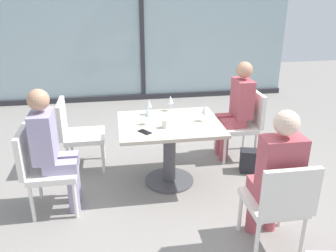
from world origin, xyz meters
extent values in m
plane|color=gray|center=(0.00, 0.00, 0.00)|extent=(12.00, 12.00, 0.00)
cube|color=#9DB7BC|center=(0.00, 3.20, 1.35)|extent=(5.64, 0.03, 2.70)
cube|color=#2D2D33|center=(0.00, 3.17, 1.35)|extent=(0.08, 0.06, 2.70)
cube|color=#2D2D33|center=(0.00, 3.17, 0.05)|extent=(5.64, 0.10, 0.10)
cube|color=#BCB29E|center=(0.00, 0.00, 0.71)|extent=(1.10, 0.89, 0.04)
cylinder|color=#4C4C51|center=(0.00, 0.00, 0.35)|extent=(0.14, 0.14, 0.69)
cylinder|color=#4C4C51|center=(0.00, 0.00, 0.01)|extent=(0.56, 0.56, 0.02)
cube|color=silver|center=(0.70, -1.17, 0.42)|extent=(0.46, 0.46, 0.06)
cube|color=silver|center=(0.70, -1.42, 0.66)|extent=(0.46, 0.05, 0.42)
cylinder|color=silver|center=(0.90, -0.97, 0.20)|extent=(0.04, 0.04, 0.39)
cylinder|color=silver|center=(0.50, -0.97, 0.20)|extent=(0.04, 0.04, 0.39)
cylinder|color=silver|center=(0.90, -1.37, 0.20)|extent=(0.04, 0.04, 0.39)
cylinder|color=silver|center=(0.50, -1.37, 0.20)|extent=(0.04, 0.04, 0.39)
cube|color=silver|center=(0.95, 0.50, 0.42)|extent=(0.46, 0.46, 0.06)
cube|color=silver|center=(1.20, 0.50, 0.66)|extent=(0.05, 0.46, 0.42)
cylinder|color=silver|center=(0.75, 0.70, 0.20)|extent=(0.04, 0.04, 0.39)
cylinder|color=silver|center=(0.75, 0.30, 0.20)|extent=(0.04, 0.04, 0.39)
cylinder|color=silver|center=(1.15, 0.70, 0.20)|extent=(0.04, 0.04, 0.39)
cylinder|color=silver|center=(1.15, 0.30, 0.20)|extent=(0.04, 0.04, 0.39)
cube|color=silver|center=(-1.21, -0.33, 0.42)|extent=(0.46, 0.46, 0.06)
cube|color=silver|center=(-1.46, -0.33, 0.66)|extent=(0.05, 0.46, 0.42)
cylinder|color=silver|center=(-1.01, -0.53, 0.20)|extent=(0.04, 0.04, 0.39)
cylinder|color=silver|center=(-1.01, -0.13, 0.20)|extent=(0.04, 0.04, 0.39)
cylinder|color=silver|center=(-1.41, -0.53, 0.20)|extent=(0.04, 0.04, 0.39)
cylinder|color=silver|center=(-1.41, -0.13, 0.20)|extent=(0.04, 0.04, 0.39)
cube|color=silver|center=(-0.95, 0.50, 0.42)|extent=(0.46, 0.46, 0.06)
cube|color=silver|center=(-1.20, 0.50, 0.66)|extent=(0.05, 0.46, 0.42)
cylinder|color=silver|center=(-0.75, 0.30, 0.20)|extent=(0.04, 0.04, 0.39)
cylinder|color=silver|center=(-0.75, 0.70, 0.20)|extent=(0.04, 0.04, 0.39)
cylinder|color=silver|center=(-1.15, 0.30, 0.20)|extent=(0.04, 0.04, 0.39)
cylinder|color=silver|center=(-1.15, 0.70, 0.20)|extent=(0.04, 0.04, 0.39)
cylinder|color=#B24C56|center=(0.79, -0.99, 0.23)|extent=(0.11, 0.11, 0.45)
cube|color=#B24C56|center=(0.79, -1.09, 0.51)|extent=(0.13, 0.32, 0.11)
cylinder|color=#B24C56|center=(0.61, -0.99, 0.23)|extent=(0.11, 0.11, 0.45)
cube|color=#B24C56|center=(0.61, -1.09, 0.51)|extent=(0.13, 0.32, 0.11)
cube|color=#B24C56|center=(0.70, -1.22, 0.80)|extent=(0.34, 0.20, 0.48)
sphere|color=beige|center=(0.70, -1.22, 1.16)|extent=(0.20, 0.20, 0.20)
cylinder|color=#B24C56|center=(0.78, 0.59, 0.23)|extent=(0.11, 0.11, 0.45)
cube|color=#B24C56|center=(0.87, 0.59, 0.51)|extent=(0.32, 0.13, 0.11)
cylinder|color=#B24C56|center=(0.78, 0.41, 0.23)|extent=(0.11, 0.11, 0.45)
cube|color=#B24C56|center=(0.87, 0.41, 0.51)|extent=(0.32, 0.13, 0.11)
cube|color=#B24C56|center=(1.00, 0.50, 0.80)|extent=(0.20, 0.34, 0.48)
sphere|color=tan|center=(1.00, 0.50, 1.16)|extent=(0.20, 0.20, 0.20)
cylinder|color=#9E93B7|center=(-1.03, -0.42, 0.23)|extent=(0.11, 0.11, 0.45)
cube|color=#9E93B7|center=(-1.13, -0.42, 0.51)|extent=(0.32, 0.13, 0.11)
cylinder|color=#9E93B7|center=(-1.03, -0.24, 0.23)|extent=(0.11, 0.11, 0.45)
cube|color=#9E93B7|center=(-1.13, -0.24, 0.51)|extent=(0.32, 0.13, 0.11)
cube|color=#9E93B7|center=(-1.26, -0.33, 0.80)|extent=(0.20, 0.34, 0.48)
sphere|color=tan|center=(-1.26, -0.33, 1.16)|extent=(0.20, 0.20, 0.20)
cylinder|color=silver|center=(-0.23, -0.01, 0.73)|extent=(0.06, 0.06, 0.00)
cylinder|color=silver|center=(-0.23, -0.01, 0.78)|extent=(0.01, 0.01, 0.08)
cone|color=silver|center=(-0.23, -0.01, 0.87)|extent=(0.07, 0.07, 0.09)
cylinder|color=silver|center=(0.07, 0.38, 0.73)|extent=(0.06, 0.06, 0.00)
cylinder|color=silver|center=(0.07, 0.38, 0.78)|extent=(0.01, 0.01, 0.08)
cone|color=silver|center=(0.07, 0.38, 0.87)|extent=(0.07, 0.07, 0.09)
cylinder|color=silver|center=(-0.19, 0.29, 0.73)|extent=(0.06, 0.06, 0.00)
cylinder|color=silver|center=(-0.19, 0.29, 0.78)|extent=(0.01, 0.01, 0.08)
cone|color=silver|center=(-0.19, 0.29, 0.87)|extent=(0.07, 0.07, 0.09)
cylinder|color=silver|center=(0.39, -0.01, 0.73)|extent=(0.06, 0.06, 0.00)
cylinder|color=silver|center=(0.39, -0.01, 0.78)|extent=(0.01, 0.01, 0.08)
cone|color=silver|center=(0.39, -0.01, 0.87)|extent=(0.07, 0.07, 0.09)
cylinder|color=white|center=(-0.06, -0.13, 0.78)|extent=(0.08, 0.08, 0.09)
cube|color=black|center=(-0.29, -0.22, 0.73)|extent=(0.14, 0.16, 0.01)
cube|color=#232328|center=(1.03, 0.07, 0.14)|extent=(0.33, 0.24, 0.28)
camera|label=1|loc=(-0.58, -3.53, 2.14)|focal=37.88mm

